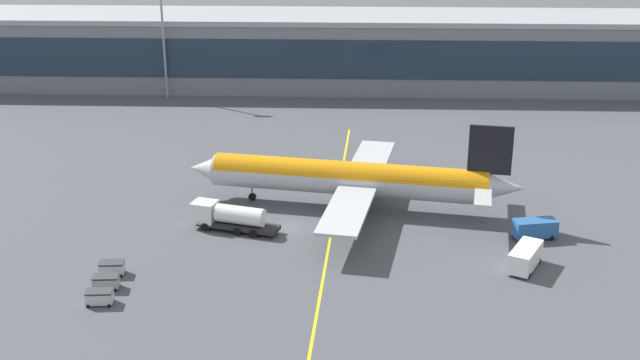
{
  "coord_description": "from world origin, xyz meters",
  "views": [
    {
      "loc": [
        7.31,
        -88.29,
        38.84
      ],
      "look_at": [
        3.56,
        4.65,
        4.5
      ],
      "focal_mm": 44.59,
      "sensor_mm": 36.0,
      "label": 1
    }
  ],
  "objects": [
    {
      "name": "main_airliner",
      "position": [
        7.4,
        6.6,
        4.07
      ],
      "size": [
        43.26,
        34.41,
        12.05
      ],
      "color": "#B2B7BC",
      "rests_on": "ground_plane"
    },
    {
      "name": "lavatory_truck",
      "position": [
        26.42,
        -9.86,
        1.42
      ],
      "size": [
        4.71,
        6.21,
        2.5
      ],
      "color": "white",
      "rests_on": "ground_plane"
    },
    {
      "name": "apron_light_mast_0",
      "position": [
        -28.89,
        62.69,
        13.68
      ],
      "size": [
        2.8,
        0.5,
        23.39
      ],
      "color": "gray",
      "rests_on": "ground_plane"
    },
    {
      "name": "baggage_cart_1",
      "position": [
        -17.62,
        -16.39,
        0.78
      ],
      "size": [
        2.79,
        1.85,
        1.48
      ],
      "color": "gray",
      "rests_on": "ground_plane"
    },
    {
      "name": "terminal_building",
      "position": [
        18.98,
        74.65,
        7.35
      ],
      "size": [
        196.43,
        21.61,
        14.66
      ],
      "color": "slate",
      "rests_on": "ground_plane"
    },
    {
      "name": "crew_van",
      "position": [
        29.19,
        -1.91,
        1.31
      ],
      "size": [
        5.32,
        3.06,
        2.3
      ],
      "color": "#285B9E",
      "rests_on": "ground_plane"
    },
    {
      "name": "fuel_tanker",
      "position": [
        -7.12,
        -0.99,
        1.75
      ],
      "size": [
        11.07,
        5.32,
        3.25
      ],
      "color": "#232326",
      "rests_on": "ground_plane"
    },
    {
      "name": "baggage_cart_2",
      "position": [
        -17.92,
        -13.21,
        0.78
      ],
      "size": [
        2.79,
        1.85,
        1.48
      ],
      "color": "#B2B7BC",
      "rests_on": "ground_plane"
    },
    {
      "name": "apron_lead_in_line",
      "position": [
        5.29,
        2.0,
        0.0
      ],
      "size": [
        3.88,
        79.93,
        0.01
      ],
      "primitive_type": "cube",
      "rotation": [
        0.0,
        0.0,
        -0.04
      ],
      "color": "yellow",
      "rests_on": "ground_plane"
    },
    {
      "name": "ground_plane",
      "position": [
        0.0,
        0.0,
        0.0
      ],
      "size": [
        700.0,
        700.0,
        0.0
      ],
      "primitive_type": "plane",
      "color": "#47494F"
    },
    {
      "name": "baggage_cart_0",
      "position": [
        -17.31,
        -19.58,
        0.78
      ],
      "size": [
        2.79,
        1.85,
        1.48
      ],
      "color": "#B2B7BC",
      "rests_on": "ground_plane"
    }
  ]
}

